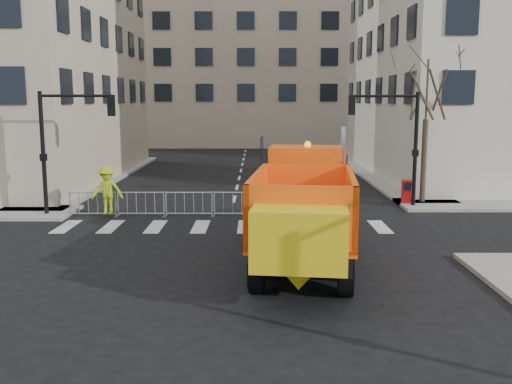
{
  "coord_description": "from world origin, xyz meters",
  "views": [
    {
      "loc": [
        1.17,
        -16.82,
        5.01
      ],
      "look_at": [
        1.13,
        2.5,
        1.9
      ],
      "focal_mm": 40.0,
      "sensor_mm": 36.0,
      "label": 1
    }
  ],
  "objects_px": {
    "cop_c": "(279,200)",
    "newspaper_box": "(406,191)",
    "worker": "(107,190)",
    "cop_a": "(306,201)",
    "plow_truck": "(305,206)",
    "cop_b": "(305,198)"
  },
  "relations": [
    {
      "from": "newspaper_box",
      "to": "cop_c",
      "type": "bearing_deg",
      "value": -137.53
    },
    {
      "from": "cop_a",
      "to": "newspaper_box",
      "type": "relative_size",
      "value": 1.87
    },
    {
      "from": "cop_a",
      "to": "newspaper_box",
      "type": "distance_m",
      "value": 6.87
    },
    {
      "from": "plow_truck",
      "to": "newspaper_box",
      "type": "bearing_deg",
      "value": -23.14
    },
    {
      "from": "cop_a",
      "to": "cop_b",
      "type": "relative_size",
      "value": 1.14
    },
    {
      "from": "plow_truck",
      "to": "cop_a",
      "type": "distance_m",
      "value": 5.62
    },
    {
      "from": "plow_truck",
      "to": "newspaper_box",
      "type": "relative_size",
      "value": 10.01
    },
    {
      "from": "cop_c",
      "to": "worker",
      "type": "relative_size",
      "value": 0.9
    },
    {
      "from": "cop_c",
      "to": "worker",
      "type": "xyz_separation_m",
      "value": [
        -7.36,
        1.07,
        0.25
      ]
    },
    {
      "from": "plow_truck",
      "to": "worker",
      "type": "xyz_separation_m",
      "value": [
        -7.9,
        7.27,
        -0.67
      ]
    },
    {
      "from": "cop_c",
      "to": "newspaper_box",
      "type": "relative_size",
      "value": 1.7
    },
    {
      "from": "worker",
      "to": "newspaper_box",
      "type": "distance_m",
      "value": 13.89
    },
    {
      "from": "cop_b",
      "to": "cop_c",
      "type": "distance_m",
      "value": 1.31
    },
    {
      "from": "plow_truck",
      "to": "cop_c",
      "type": "xyz_separation_m",
      "value": [
        -0.54,
        6.2,
        -0.92
      ]
    },
    {
      "from": "cop_b",
      "to": "newspaper_box",
      "type": "relative_size",
      "value": 1.64
    },
    {
      "from": "cop_a",
      "to": "cop_c",
      "type": "height_order",
      "value": "cop_a"
    },
    {
      "from": "cop_c",
      "to": "newspaper_box",
      "type": "xyz_separation_m",
      "value": [
        6.25,
        3.83,
        -0.24
      ]
    },
    {
      "from": "worker",
      "to": "plow_truck",
      "type": "bearing_deg",
      "value": -46.76
    },
    {
      "from": "cop_b",
      "to": "worker",
      "type": "distance_m",
      "value": 8.5
    },
    {
      "from": "worker",
      "to": "cop_a",
      "type": "bearing_deg",
      "value": -15.77
    },
    {
      "from": "cop_a",
      "to": "worker",
      "type": "height_order",
      "value": "worker"
    },
    {
      "from": "cop_b",
      "to": "newspaper_box",
      "type": "xyz_separation_m",
      "value": [
        5.12,
        3.16,
        -0.2
      ]
    }
  ]
}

